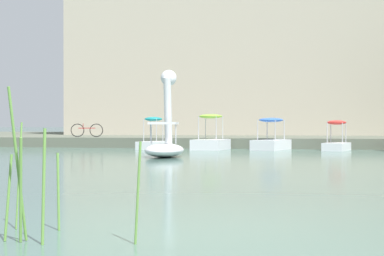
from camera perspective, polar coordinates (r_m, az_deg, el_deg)
The scene contains 10 objects.
ground_plane at distance 7.01m, azimuth -0.05°, elevation -9.56°, with size 431.38×431.38×0.00m, color #47665B.
shore_bank_far at distance 41.89m, azimuth 8.69°, elevation -0.94°, with size 115.54×22.64×0.51m, color #5B6051.
swan_boat at distance 23.21m, azimuth -2.43°, elevation -0.86°, with size 1.57×2.90×3.26m.
pedal_boat_red at distance 29.31m, azimuth 12.90°, elevation -1.23°, with size 1.39×1.94×1.37m.
pedal_boat_blue at distance 29.63m, azimuth 7.14°, elevation -1.07°, with size 1.84×2.56×1.49m.
pedal_boat_lime at distance 29.60m, azimuth 1.70°, elevation -1.07°, with size 1.65×2.39×1.66m.
pedal_boat_teal at distance 30.33m, azimuth -3.50°, elevation -1.13°, with size 1.35×2.04×1.54m.
bicycle_parked at distance 34.23m, azimuth -9.46°, elevation -0.20°, with size 1.65×0.52×0.73m.
apartment_block at distance 46.29m, azimuth 4.86°, elevation 8.30°, with size 22.39×13.78×14.17m, color #B2A893.
reed_clump_foreground at distance 7.04m, azimuth -16.44°, elevation -4.71°, with size 2.32×1.10×1.59m.
Camera 1 is at (1.25, -6.79, 1.21)m, focal length 59.15 mm.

